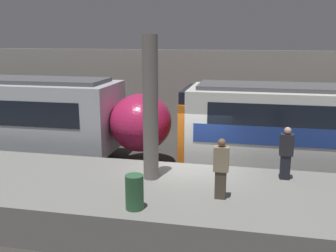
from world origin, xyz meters
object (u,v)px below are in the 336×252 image
at_px(person_waiting, 286,152).
at_px(trash_bin, 135,192).
at_px(support_pillar_near, 150,109).
at_px(person_walking, 221,167).

xyz_separation_m(person_waiting, trash_bin, (-3.68, -2.83, -0.38)).
distance_m(support_pillar_near, trash_bin, 2.66).
relative_size(support_pillar_near, person_waiting, 2.65).
relative_size(person_waiting, trash_bin, 1.82).
distance_m(support_pillar_near, person_waiting, 4.07).
height_order(support_pillar_near, person_waiting, support_pillar_near).
xyz_separation_m(person_waiting, person_walking, (-1.72, -1.77, 0.02)).
bearing_deg(person_walking, support_pillar_near, 153.61).
height_order(person_waiting, trash_bin, person_waiting).
bearing_deg(support_pillar_near, trash_bin, -86.43).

